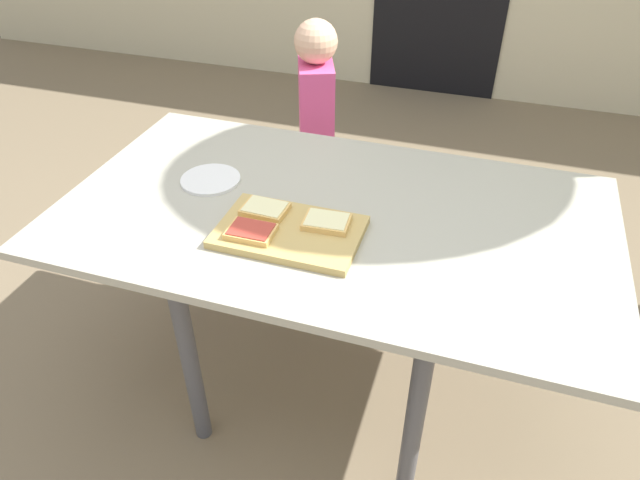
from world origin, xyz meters
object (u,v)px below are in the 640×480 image
plate_white_left (211,180)px  pizza_slice_far_right (327,222)px  pizza_slice_near_left (251,231)px  cutting_board (289,232)px  pizza_slice_far_left (265,209)px  dining_table (333,234)px  child_left (316,123)px

plate_white_left → pizza_slice_far_right: bearing=-18.4°
pizza_slice_near_left → pizza_slice_far_right: same height
cutting_board → pizza_slice_far_right: pizza_slice_far_right is taller
pizza_slice_far_left → plate_white_left: (-0.24, 0.13, -0.03)m
pizza_slice_far_left → pizza_slice_far_right: 0.18m
pizza_slice_near_left → dining_table: bearing=50.4°
pizza_slice_near_left → child_left: size_ratio=0.12×
pizza_slice_far_left → plate_white_left: pizza_slice_far_left is taller
pizza_slice_far_right → plate_white_left: size_ratio=0.70×
dining_table → child_left: size_ratio=1.54×
cutting_board → pizza_slice_near_left: size_ratio=3.08×
dining_table → cutting_board: size_ratio=4.09×
pizza_slice_near_left → plate_white_left: pizza_slice_near_left is taller
pizza_slice_far_left → pizza_slice_far_right: (0.18, -0.01, 0.00)m
pizza_slice_near_left → child_left: child_left is taller
dining_table → pizza_slice_far_right: bearing=-83.5°
cutting_board → pizza_slice_near_left: 0.10m
cutting_board → plate_white_left: (-0.33, 0.19, -0.01)m
dining_table → pizza_slice_far_left: pizza_slice_far_left is taller
dining_table → pizza_slice_near_left: pizza_slice_near_left is taller
cutting_board → plate_white_left: cutting_board is taller
plate_white_left → pizza_slice_near_left: bearing=-45.0°
pizza_slice_far_left → pizza_slice_far_right: bearing=-1.9°
cutting_board → pizza_slice_far_right: size_ratio=2.97×
pizza_slice_far_left → child_left: (-0.16, 0.94, -0.19)m
dining_table → pizza_slice_near_left: (-0.17, -0.20, 0.11)m
pizza_slice_far_left → plate_white_left: size_ratio=0.69×
cutting_board → child_left: (-0.25, 1.00, -0.17)m
pizza_slice_near_left → plate_white_left: 0.35m
cutting_board → child_left: bearing=104.3°
cutting_board → pizza_slice_far_left: bearing=149.1°
pizza_slice_far_left → child_left: bearing=99.7°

